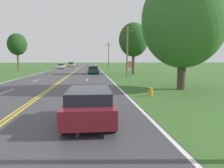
# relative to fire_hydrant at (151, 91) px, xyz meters

# --- Properties ---
(fire_hydrant) EXTENTS (0.41, 0.25, 0.67)m
(fire_hydrant) POSITION_rel_fire_hydrant_xyz_m (0.00, 0.00, 0.00)
(fire_hydrant) COLOR gold
(fire_hydrant) RESTS_ON ground
(traffic_sign) EXTENTS (0.60, 0.10, 2.47)m
(traffic_sign) POSITION_rel_fire_hydrant_xyz_m (-0.11, 7.52, 1.52)
(traffic_sign) COLOR gray
(traffic_sign) RESTS_ON ground
(utility_pole_midground) EXTENTS (1.80, 0.24, 7.52)m
(utility_pole_midground) POSITION_rel_fire_hydrant_xyz_m (1.14, 15.89, 3.57)
(utility_pole_midground) COLOR brown
(utility_pole_midground) RESTS_ON ground
(utility_pole_far) EXTENTS (1.80, 0.24, 7.29)m
(utility_pole_far) POSITION_rel_fire_hydrant_xyz_m (0.61, 41.30, 3.46)
(utility_pole_far) COLOR brown
(utility_pole_far) RESTS_ON ground
(tree_behind_sign) EXTENTS (4.46, 4.46, 8.87)m
(tree_behind_sign) POSITION_rel_fire_hydrant_xyz_m (-21.66, 36.52, 5.93)
(tree_behind_sign) COLOR brown
(tree_behind_sign) RESTS_ON ground
(tree_mid_treeline) EXTENTS (5.27, 5.27, 9.25)m
(tree_mid_treeline) POSITION_rel_fire_hydrant_xyz_m (3.44, 22.15, 5.86)
(tree_mid_treeline) COLOR brown
(tree_mid_treeline) RESTS_ON ground
(tree_right_cluster) EXTENTS (7.17, 7.17, 10.15)m
(tree_right_cluster) POSITION_rel_fire_hydrant_xyz_m (3.65, 2.96, 5.68)
(tree_right_cluster) COLOR #473828
(tree_right_cluster) RESTS_ON ground
(car_maroon_hatchback_approaching) EXTENTS (2.02, 3.83, 1.41)m
(car_maroon_hatchback_approaching) POSITION_rel_fire_hydrant_xyz_m (-4.37, -5.73, 0.42)
(car_maroon_hatchback_approaching) COLOR black
(car_maroon_hatchback_approaching) RESTS_ON ground
(car_dark_green_sedan_mid_near) EXTENTS (2.14, 4.77, 1.44)m
(car_dark_green_sedan_mid_near) POSITION_rel_fire_hydrant_xyz_m (-3.89, 24.50, 0.41)
(car_dark_green_sedan_mid_near) COLOR black
(car_dark_green_sedan_mid_near) RESTS_ON ground
(car_white_sedan_mid_far) EXTENTS (2.00, 4.91, 1.46)m
(car_white_sedan_mid_far) POSITION_rel_fire_hydrant_xyz_m (-13.37, 49.29, 0.43)
(car_white_sedan_mid_far) COLOR black
(car_white_sedan_mid_far) RESTS_ON ground
(car_champagne_van_receding) EXTENTS (2.14, 4.39, 1.72)m
(car_champagne_van_receding) POSITION_rel_fire_hydrant_xyz_m (-11.79, 65.35, 0.57)
(car_champagne_van_receding) COLOR black
(car_champagne_van_receding) RESTS_ON ground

